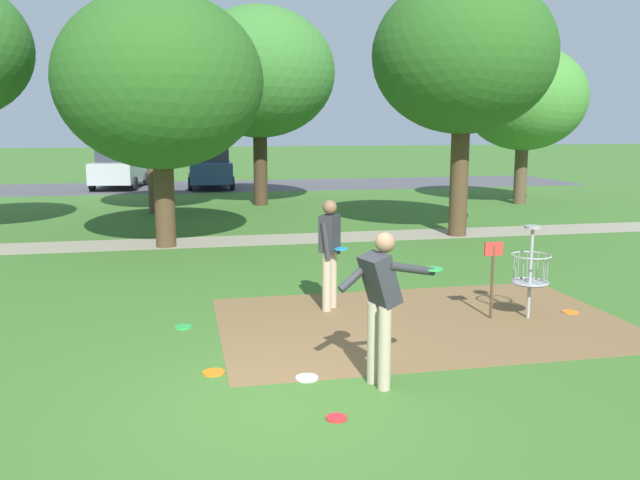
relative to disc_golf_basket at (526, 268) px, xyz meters
name	(u,v)px	position (x,y,z in m)	size (l,w,h in m)	color
ground_plane	(285,406)	(-3.96, -2.36, -0.75)	(160.00, 160.00, 0.00)	#3D6B28
dirt_tee_pad	(422,322)	(-1.55, 0.13, -0.75)	(5.86, 3.80, 0.01)	brown
disc_golf_basket	(526,268)	(0.00, 0.00, 0.00)	(0.98, 0.58, 1.39)	#9E9EA3
player_foreground_watching	(330,248)	(-2.72, 1.07, 0.21)	(0.45, 0.48, 1.71)	tan
player_throwing	(381,299)	(-2.85, -2.05, 0.23)	(1.17, 0.45, 1.71)	tan
frisbee_near_basket	(184,327)	(-4.96, 0.56, -0.74)	(0.25, 0.25, 0.02)	green
frisbee_by_tee	(307,378)	(-3.60, -1.69, -0.74)	(0.26, 0.26, 0.02)	white
frisbee_mid_grass	(214,372)	(-4.63, -1.30, -0.74)	(0.26, 0.26, 0.02)	orange
frisbee_far_left	(337,418)	(-3.51, -2.77, -0.74)	(0.21, 0.21, 0.02)	red
frisbee_scattered_a	(570,312)	(0.84, 0.11, -0.74)	(0.25, 0.25, 0.02)	orange
tree_near_left	(463,56)	(2.04, 7.19, 3.74)	(4.54, 4.54, 6.45)	#4C3823
tree_near_right	(151,86)	(-5.72, 13.31, 3.27)	(4.35, 4.35, 5.90)	brown
tree_mid_center	(524,99)	(7.06, 13.26, 2.97)	(4.30, 4.30, 5.57)	brown
tree_mid_right	(259,73)	(-2.13, 14.79, 3.83)	(5.25, 5.25, 6.83)	#422D1E
tree_far_left	(160,82)	(-5.30, 7.12, 3.03)	(4.68, 4.68, 5.79)	#4C3823
parking_lot_strip	(202,186)	(-3.96, 22.46, -0.75)	(36.00, 6.00, 0.01)	#4C4C51
parked_car_leftmost	(120,168)	(-7.56, 22.41, 0.17)	(2.41, 4.41, 1.84)	#B2B7BC
parked_car_center_left	(210,167)	(-3.58, 21.76, 0.17)	(2.05, 4.24, 1.84)	#2D4784
gravel_path	(223,241)	(-3.96, 7.55, -0.75)	(40.00, 1.55, 0.00)	gray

